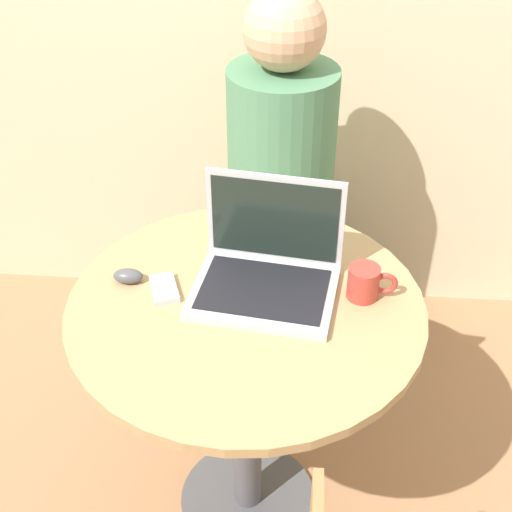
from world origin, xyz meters
name	(u,v)px	position (x,y,z in m)	size (l,w,h in m)	color
ground_plane	(248,500)	(0.00, 0.00, 0.00)	(12.00, 12.00, 0.00)	#9E704C
round_table	(246,356)	(0.00, 0.00, 0.59)	(0.83, 0.83, 0.76)	#4C4C51
laptop	(267,268)	(0.04, 0.07, 0.82)	(0.36, 0.30, 0.25)	#B7B7BC
cell_phone	(164,289)	(-0.19, 0.03, 0.77)	(0.09, 0.12, 0.02)	silver
computer_mouse	(128,276)	(-0.29, 0.06, 0.78)	(0.07, 0.04, 0.03)	#4C4C51
coffee_cup	(365,283)	(0.27, 0.05, 0.80)	(0.12, 0.07, 0.08)	#B2382D
person_seated	(278,217)	(0.04, 0.67, 0.56)	(0.37, 0.51, 1.30)	#4C4742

